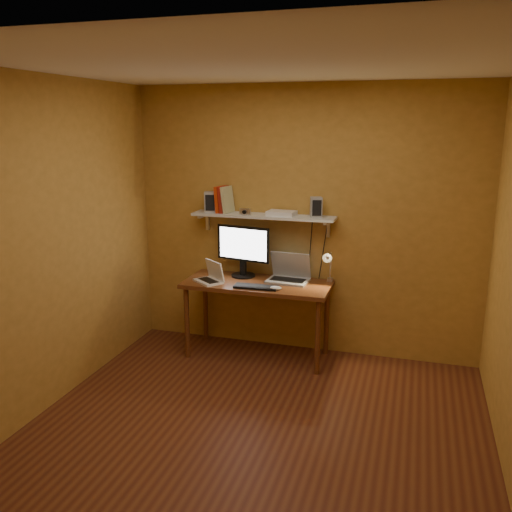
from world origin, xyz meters
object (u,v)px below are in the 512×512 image
(mouse, at_px, (276,288))
(netbook, at_px, (211,276))
(wall_shelf, at_px, (263,216))
(laptop, at_px, (289,273))
(desk_lamp, at_px, (329,263))
(speaker_right, at_px, (316,207))
(router, at_px, (282,213))
(desk, at_px, (257,291))
(monitor, at_px, (243,249))
(speaker_left, at_px, (210,202))
(shelf_camera, at_px, (245,212))
(keyboard, at_px, (256,287))

(mouse, bearing_deg, netbook, 162.45)
(wall_shelf, relative_size, laptop, 3.45)
(desk_lamp, bearing_deg, speaker_right, 152.62)
(netbook, xyz_separation_m, router, (0.61, 0.31, 0.59))
(desk, distance_m, router, 0.78)
(wall_shelf, relative_size, monitor, 2.52)
(monitor, height_order, router, router)
(mouse, relative_size, speaker_left, 0.54)
(wall_shelf, xyz_separation_m, speaker_right, (0.51, 0.01, 0.11))
(netbook, xyz_separation_m, speaker_left, (-0.11, 0.30, 0.67))
(monitor, xyz_separation_m, netbook, (-0.23, -0.27, -0.23))
(laptop, relative_size, speaker_right, 2.16)
(desk, relative_size, shelf_camera, 12.85)
(desk_lamp, bearing_deg, shelf_camera, -179.54)
(keyboard, bearing_deg, shelf_camera, 121.24)
(wall_shelf, height_order, laptop, wall_shelf)
(keyboard, bearing_deg, desk, 100.29)
(shelf_camera, bearing_deg, monitor, 131.25)
(shelf_camera, bearing_deg, desk, -36.91)
(speaker_right, bearing_deg, speaker_left, 162.37)
(monitor, relative_size, keyboard, 1.37)
(desk_lamp, distance_m, shelf_camera, 0.93)
(mouse, relative_size, router, 0.41)
(mouse, relative_size, speaker_right, 0.58)
(mouse, relative_size, desk_lamp, 0.29)
(speaker_right, bearing_deg, keyboard, -159.10)
(desk_lamp, bearing_deg, netbook, -167.69)
(desk_lamp, xyz_separation_m, speaker_right, (-0.15, 0.08, 0.51))
(wall_shelf, height_order, speaker_right, speaker_right)
(mouse, bearing_deg, speaker_left, 143.14)
(keyboard, xyz_separation_m, router, (0.14, 0.38, 0.64))
(wall_shelf, bearing_deg, netbook, -144.51)
(speaker_right, bearing_deg, laptop, 176.04)
(router, bearing_deg, netbook, -153.31)
(router, bearing_deg, monitor, -174.59)
(monitor, height_order, netbook, monitor)
(laptop, bearing_deg, shelf_camera, -172.83)
(speaker_right, height_order, shelf_camera, speaker_right)
(desk, relative_size, router, 5.28)
(monitor, xyz_separation_m, mouse, (0.43, -0.35, -0.26))
(wall_shelf, bearing_deg, monitor, -170.10)
(laptop, height_order, keyboard, laptop)
(wall_shelf, distance_m, keyboard, 0.71)
(monitor, bearing_deg, laptop, 8.48)
(desk, bearing_deg, monitor, 140.57)
(desk_lamp, relative_size, speaker_right, 2.00)
(wall_shelf, height_order, monitor, wall_shelf)
(desk, relative_size, speaker_right, 7.46)
(monitor, distance_m, speaker_right, 0.83)
(wall_shelf, xyz_separation_m, monitor, (-0.19, -0.03, -0.33))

